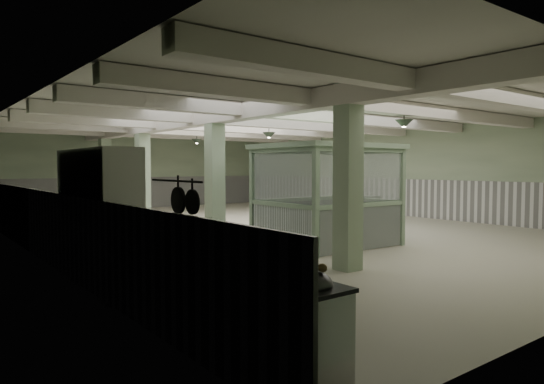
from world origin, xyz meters
TOP-DOWN VIEW (x-y plane):
  - floor at (0.00, 0.00)m, footprint 20.00×20.00m
  - ceiling at (0.00, 0.00)m, footprint 14.00×20.00m
  - wall_back at (0.00, 10.00)m, footprint 14.00×0.02m
  - wall_left at (-7.00, 0.00)m, footprint 0.02×20.00m
  - wall_right at (7.00, 0.00)m, footprint 0.02×20.00m
  - wainscot_left at (-6.97, 0.00)m, footprint 0.05×19.90m
  - wainscot_right at (6.97, 0.00)m, footprint 0.05×19.90m
  - wainscot_back at (0.00, 9.97)m, footprint 13.90×0.05m
  - girder at (-2.50, 0.00)m, footprint 0.45×19.90m
  - beam_a at (0.00, -7.50)m, footprint 13.90×0.35m
  - beam_b at (0.00, -5.00)m, footprint 13.90×0.35m
  - beam_c at (0.00, -2.50)m, footprint 13.90×0.35m
  - beam_d at (0.00, 0.00)m, footprint 13.90×0.35m
  - beam_e at (0.00, 2.50)m, footprint 13.90×0.35m
  - beam_f at (0.00, 5.00)m, footprint 13.90×0.35m
  - beam_g at (0.00, 7.50)m, footprint 13.90×0.35m
  - column_a at (-2.50, -6.00)m, footprint 0.42×0.42m
  - column_b at (-2.50, -1.00)m, footprint 0.42×0.42m
  - column_c at (-2.50, 4.00)m, footprint 0.42×0.42m
  - column_d at (-2.50, 8.00)m, footprint 0.42×0.42m
  - hook_rail at (-6.93, -7.60)m, footprint 0.02×1.20m
  - pendant_front at (0.50, -5.00)m, footprint 0.44×0.44m
  - pendant_mid at (0.50, 0.50)m, footprint 0.44×0.44m
  - pendant_back at (0.50, 5.50)m, footprint 0.44×0.44m
  - prep_counter at (-6.54, -7.00)m, footprint 0.90×5.13m
  - pitcher_near at (-6.42, -6.29)m, footprint 0.23×0.26m
  - pitcher_far at (-6.57, -4.81)m, footprint 0.26×0.28m
  - veg_colander at (-6.39, -9.23)m, footprint 0.45×0.45m
  - orange_bowl at (-6.44, -8.83)m, footprint 0.34×0.34m
  - skillet_near at (-6.88, -7.90)m, footprint 0.04×0.27m
  - skillet_far at (-6.88, -7.57)m, footprint 0.04×0.30m
  - walkin_cooler at (-6.62, -4.00)m, footprint 1.12×2.65m
  - guard_booth at (-0.69, -3.53)m, footprint 3.23×2.75m
  - filing_cabinet at (1.32, -3.25)m, footprint 0.56×0.64m

SIDE VIEW (x-z plane):
  - floor at x=0.00m, z-range 0.00..0.00m
  - prep_counter at x=-6.54m, z-range 0.01..0.92m
  - filing_cabinet at x=1.32m, z-range 0.00..1.17m
  - wainscot_left at x=-6.97m, z-range 0.00..1.50m
  - wainscot_right at x=6.97m, z-range 0.00..1.50m
  - wainscot_back at x=0.00m, z-range 0.00..1.50m
  - orange_bowl at x=-6.44m, z-range 0.90..1.00m
  - veg_colander at x=-6.39m, z-range 0.90..1.10m
  - pitcher_far at x=-6.57m, z-range 0.90..1.20m
  - pitcher_near at x=-6.42m, z-range 0.90..1.22m
  - walkin_cooler at x=-6.62m, z-range 0.00..2.43m
  - skillet_near at x=-6.88m, z-range 1.49..1.77m
  - skillet_far at x=-6.88m, z-range 1.48..1.78m
  - guard_booth at x=-0.69m, z-range 0.46..3.03m
  - wall_back at x=0.00m, z-range 0.00..3.60m
  - wall_left at x=-7.00m, z-range 0.00..3.60m
  - wall_right at x=7.00m, z-range 0.00..3.60m
  - column_a at x=-2.50m, z-range 0.00..3.60m
  - column_b at x=-2.50m, z-range 0.00..3.60m
  - column_c at x=-2.50m, z-range 0.00..3.60m
  - column_d at x=-2.50m, z-range 0.00..3.60m
  - hook_rail at x=-6.93m, z-range 1.84..1.86m
  - pendant_front at x=0.50m, z-range 2.94..3.16m
  - pendant_mid at x=0.50m, z-range 2.94..3.16m
  - pendant_back at x=0.50m, z-range 2.94..3.16m
  - girder at x=-2.50m, z-range 3.18..3.58m
  - beam_a at x=0.00m, z-range 3.26..3.58m
  - beam_b at x=0.00m, z-range 3.26..3.58m
  - beam_c at x=0.00m, z-range 3.26..3.58m
  - beam_d at x=0.00m, z-range 3.26..3.58m
  - beam_e at x=0.00m, z-range 3.26..3.58m
  - beam_f at x=0.00m, z-range 3.26..3.58m
  - beam_g at x=0.00m, z-range 3.26..3.58m
  - ceiling at x=0.00m, z-range 3.59..3.61m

